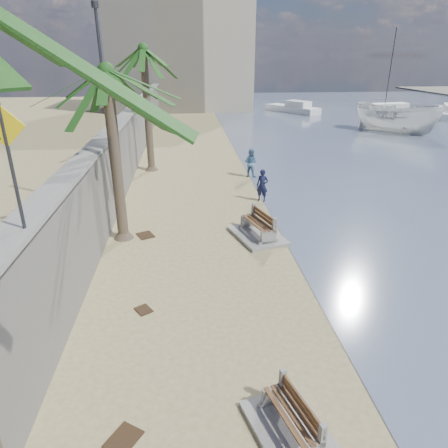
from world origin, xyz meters
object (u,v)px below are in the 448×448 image
palm_mid (106,73)px  boat_cruiser (397,117)px  person_a (262,183)px  person_b (251,161)px  bench_near (291,419)px  sailboat_west (385,105)px  bench_far (258,227)px  palm_back (143,50)px  yacht_far (292,110)px

palm_mid → boat_cruiser: 31.75m
person_a → boat_cruiser: 24.24m
person_a → person_b: bearing=117.0°
bench_near → sailboat_west: sailboat_west is taller
bench_far → palm_back: (-4.99, 10.77, 6.60)m
bench_near → person_a: bearing=81.9°
boat_cruiser → yacht_far: size_ratio=0.49×
bench_near → palm_mid: bearing=115.1°
palm_back → boat_cruiser: bearing=27.6°
palm_back → yacht_far: size_ratio=1.05×
boat_cruiser → yacht_far: 16.33m
bench_far → person_b: size_ratio=1.50×
yacht_far → sailboat_west: (14.16, 3.59, -0.01)m
palm_mid → bench_near: bearing=-64.9°
boat_cruiser → yacht_far: bearing=74.2°
yacht_far → bench_far: bearing=130.0°
person_b → sailboat_west: size_ratio=0.18×
palm_mid → palm_back: bearing=87.9°
palm_back → yacht_far: bearing=59.0°
person_b → boat_cruiser: 21.06m
bench_far → palm_back: size_ratio=0.35×
yacht_far → bench_near: bearing=132.0°
bench_near → palm_back: 21.29m
bench_far → palm_back: bearing=114.9°
palm_back → boat_cruiser: size_ratio=2.16×
sailboat_west → palm_back: bearing=-134.9°
boat_cruiser → sailboat_west: bearing=28.9°
person_b → yacht_far: 30.41m
yacht_far → sailboat_west: 14.61m
palm_back → palm_mid: bearing=-92.1°
bench_near → yacht_far: yacht_far is taller
bench_far → yacht_far: bearing=73.6°
person_a → yacht_far: (10.07, 33.17, -0.58)m
bench_near → person_a: person_a is taller
person_a → sailboat_west: (24.23, 36.76, -0.59)m
bench_near → boat_cruiser: (18.06, 31.36, 1.11)m
boat_cruiser → palm_mid: bearing=-173.5°
boat_cruiser → sailboat_west: (8.07, 18.70, -1.13)m
bench_far → palm_mid: bearing=175.4°
palm_mid → yacht_far: palm_mid is taller
boat_cruiser → yacht_far: (-6.09, 15.11, -1.11)m
bench_far → person_b: bearing=83.0°
person_b → yacht_far: bearing=-78.3°
bench_near → yacht_far: bearing=75.6°
sailboat_west → person_a: bearing=-123.4°
person_b → sailboat_west: (24.12, 32.32, -0.60)m
sailboat_west → person_b: bearing=-126.7°
bench_far → palm_mid: 7.90m
palm_back → person_b: (6.06, -2.06, -6.10)m
palm_mid → boat_cruiser: size_ratio=1.93×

